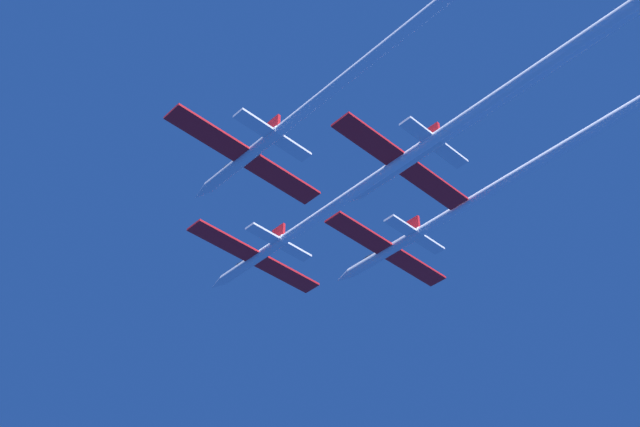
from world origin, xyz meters
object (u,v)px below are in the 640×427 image
object	(u,v)px
jet_left_wing	(360,67)
jet_slot	(557,61)
jet_right_wing	(527,169)
jet_lead	(384,172)

from	to	relation	value
jet_left_wing	jet_slot	world-z (taller)	jet_slot
jet_right_wing	jet_lead	bearing A→B (deg)	135.72
jet_slot	jet_left_wing	bearing A→B (deg)	135.65
jet_lead	jet_left_wing	distance (m)	14.63
jet_lead	jet_slot	bearing A→B (deg)	-88.00
jet_left_wing	jet_right_wing	distance (m)	22.98
jet_left_wing	jet_right_wing	size ratio (longest dim) A/B	0.88
jet_slot	jet_right_wing	bearing A→B (deg)	45.66
jet_left_wing	jet_slot	xyz separation A→B (m)	(12.83, -12.54, 0.43)
jet_lead	jet_left_wing	bearing A→B (deg)	-145.85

